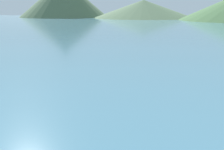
% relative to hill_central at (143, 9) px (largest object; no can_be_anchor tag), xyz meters
% --- Properties ---
extents(hill_central, '(34.85, 34.85, 6.14)m').
position_rel_hill_central_xyz_m(hill_central, '(0.00, 0.00, 0.00)').
color(hill_central, '#4C6647').
rests_on(hill_central, ground_plane).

